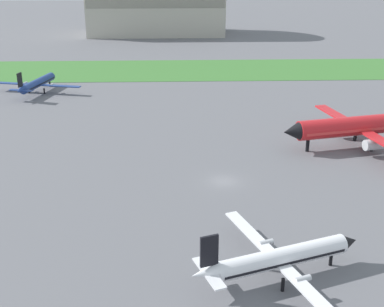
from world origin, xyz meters
The scene contains 5 objects.
ground_plane centered at (0.00, 0.00, 0.00)m, with size 600.00×600.00×0.00m, color slate.
grass_taxiway_strip centered at (0.00, 76.78, 0.04)m, with size 360.00×28.00×0.08m, color #3D7533.
airplane_foreground_turboprop centered at (3.34, -24.53, 2.49)m, with size 18.91×21.85×6.80m.
airplane_midfield_jet centered at (24.85, 13.91, 3.73)m, with size 28.66×29.04×10.37m.
airplane_taxiing_turboprop centered at (-39.81, 52.57, 2.39)m, with size 21.51×18.54×6.54m.
Camera 1 is at (-7.25, -69.82, 31.98)m, focal length 48.53 mm.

